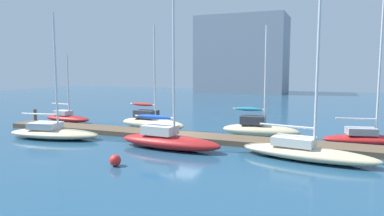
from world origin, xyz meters
name	(u,v)px	position (x,y,z in m)	size (l,w,h in m)	color
ground_plane	(181,139)	(0.00, 0.00, 0.00)	(120.00, 120.00, 0.00)	navy
dock_pier	(181,136)	(0.00, 0.00, 0.18)	(30.46, 2.22, 0.36)	brown
dock_piling_near_end	(35,117)	(-14.83, 0.96, 0.68)	(0.28, 0.28, 1.37)	brown
sailboat_0	(67,117)	(-13.20, 3.14, 0.44)	(5.23, 1.88, 6.33)	#B21E1E
sailboat_1	(53,132)	(-8.53, -3.47, 0.48)	(7.16, 3.33, 8.82)	beige
sailboat_2	(151,122)	(-3.88, 2.61, 0.64)	(6.19, 2.55, 8.41)	beige
sailboat_3	(168,139)	(0.53, -3.24, 0.64)	(6.98, 2.33, 10.90)	#B21E1E
sailboat_4	(259,128)	(5.02, 2.78, 0.63)	(5.68, 1.93, 8.03)	beige
sailboat_5	(306,150)	(8.71, -2.81, 0.55)	(7.64, 3.23, 11.85)	beige
sailboat_6	(370,138)	(12.27, 2.61, 0.52)	(6.23, 2.86, 9.42)	#B21E1E
mooring_buoy_red	(115,160)	(-0.25, -7.80, 0.30)	(0.59, 0.59, 0.59)	red
harbor_building_distant	(242,55)	(-8.36, 50.21, 7.87)	(18.13, 10.54, 15.73)	#9399A3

